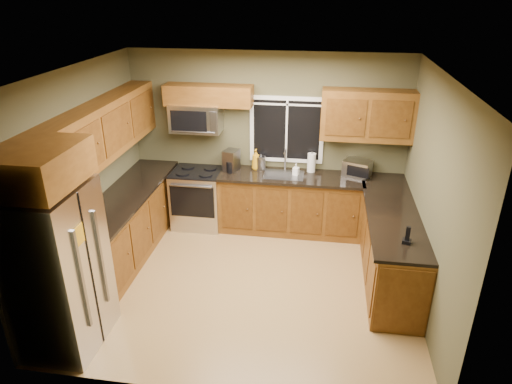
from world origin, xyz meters
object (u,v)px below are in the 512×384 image
(paper_towel_roll, at_px, (311,163))
(soap_bottle_a, at_px, (256,159))
(kettle, at_px, (261,162))
(coffee_maker, at_px, (231,161))
(cordless_phone, at_px, (407,238))
(toaster_oven, at_px, (357,168))
(range, at_px, (198,198))
(microwave, at_px, (196,118))
(refrigerator, at_px, (59,270))
(soap_bottle_b, at_px, (296,169))

(paper_towel_roll, height_order, soap_bottle_a, same)
(kettle, relative_size, paper_towel_roll, 0.82)
(paper_towel_roll, bearing_deg, coffee_maker, -173.09)
(paper_towel_roll, xyz_separation_m, cordless_phone, (1.14, -1.97, -0.08))
(coffee_maker, bearing_deg, cordless_phone, -37.82)
(toaster_oven, bearing_deg, cordless_phone, -76.64)
(cordless_phone, bearing_deg, paper_towel_roll, 119.94)
(range, relative_size, microwave, 1.23)
(soap_bottle_a, bearing_deg, coffee_maker, -162.01)
(refrigerator, bearing_deg, soap_bottle_b, 51.60)
(range, bearing_deg, kettle, 10.44)
(coffee_maker, height_order, kettle, coffee_maker)
(refrigerator, height_order, microwave, microwave)
(range, bearing_deg, soap_bottle_b, 1.14)
(kettle, distance_m, soap_bottle_b, 0.57)
(refrigerator, relative_size, soap_bottle_a, 5.60)
(refrigerator, xyz_separation_m, microwave, (0.69, 2.91, 0.83))
(soap_bottle_a, xyz_separation_m, cordless_phone, (1.99, -1.94, -0.10))
(toaster_oven, xyz_separation_m, soap_bottle_b, (-0.90, -0.12, -0.03))
(microwave, height_order, soap_bottle_b, microwave)
(cordless_phone, bearing_deg, soap_bottle_b, 127.13)
(refrigerator, xyz_separation_m, soap_bottle_a, (1.59, 2.95, 0.20))
(kettle, bearing_deg, soap_bottle_a, 179.26)
(coffee_maker, bearing_deg, microwave, 172.26)
(microwave, distance_m, coffee_maker, 0.84)
(range, height_order, kettle, kettle)
(microwave, xyz_separation_m, toaster_oven, (2.43, 0.01, -0.67))
(microwave, bearing_deg, soap_bottle_b, -3.95)
(range, height_order, microwave, microwave)
(refrigerator, xyz_separation_m, cordless_phone, (3.58, 1.01, 0.10))
(range, height_order, toaster_oven, toaster_oven)
(soap_bottle_a, bearing_deg, cordless_phone, -44.36)
(microwave, height_order, toaster_oven, microwave)
(toaster_oven, bearing_deg, range, -176.54)
(toaster_oven, xyz_separation_m, coffee_maker, (-1.90, -0.08, 0.03))
(microwave, relative_size, coffee_maker, 2.32)
(soap_bottle_b, distance_m, cordless_phone, 2.25)
(soap_bottle_b, bearing_deg, coffee_maker, 178.11)
(range, distance_m, paper_towel_roll, 1.87)
(cordless_phone, bearing_deg, toaster_oven, 103.36)
(kettle, xyz_separation_m, soap_bottle_b, (0.55, -0.15, -0.03))
(kettle, relative_size, cordless_phone, 1.28)
(toaster_oven, distance_m, kettle, 1.45)
(kettle, bearing_deg, toaster_oven, -1.31)
(toaster_oven, bearing_deg, coffee_maker, -177.47)
(kettle, bearing_deg, soap_bottle_b, -15.23)
(paper_towel_roll, relative_size, soap_bottle_b, 1.77)
(coffee_maker, height_order, soap_bottle_b, coffee_maker)
(paper_towel_roll, bearing_deg, toaster_oven, -5.31)
(cordless_phone, bearing_deg, kettle, 134.49)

